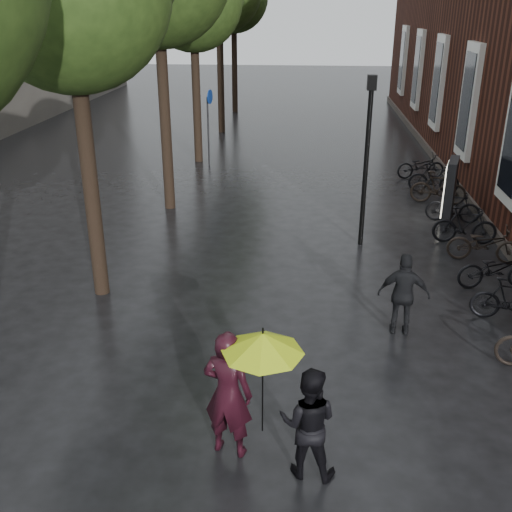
# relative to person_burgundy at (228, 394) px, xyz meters

# --- Properties ---
(person_burgundy) EXTENTS (0.80, 0.62, 1.94)m
(person_burgundy) POSITION_rel_person_burgundy_xyz_m (0.00, 0.00, 0.00)
(person_burgundy) COLOR black
(person_burgundy) RESTS_ON ground
(person_black) EXTENTS (0.86, 0.71, 1.63)m
(person_black) POSITION_rel_person_burgundy_xyz_m (1.10, -0.32, -0.15)
(person_black) COLOR black
(person_black) RESTS_ON ground
(lime_umbrella) EXTENTS (1.08, 1.08, 1.60)m
(lime_umbrella) POSITION_rel_person_burgundy_xyz_m (0.49, -0.20, 0.95)
(lime_umbrella) COLOR black
(lime_umbrella) RESTS_ON ground
(pedestrian_walking) EXTENTS (1.01, 0.51, 1.65)m
(pedestrian_walking) POSITION_rel_person_burgundy_xyz_m (2.88, 3.59, -0.14)
(pedestrian_walking) COLOR black
(pedestrian_walking) RESTS_ON ground
(parked_bicycles) EXTENTS (2.12, 13.39, 1.04)m
(parked_bicycles) POSITION_rel_person_burgundy_xyz_m (5.21, 8.66, -0.49)
(parked_bicycles) COLOR black
(parked_bicycles) RESTS_ON ground
(ad_lightbox) EXTENTS (0.28, 1.21, 1.82)m
(ad_lightbox) POSITION_rel_person_burgundy_xyz_m (5.11, 10.30, -0.05)
(ad_lightbox) COLOR black
(ad_lightbox) RESTS_ON ground
(lamp_post) EXTENTS (0.22, 0.22, 4.33)m
(lamp_post) POSITION_rel_person_burgundy_xyz_m (2.46, 8.19, 1.66)
(lamp_post) COLOR black
(lamp_post) RESTS_ON ground
(cycle_sign) EXTENTS (0.15, 0.53, 2.91)m
(cycle_sign) POSITION_rel_person_burgundy_xyz_m (-2.81, 16.12, 0.96)
(cycle_sign) COLOR #262628
(cycle_sign) RESTS_ON ground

